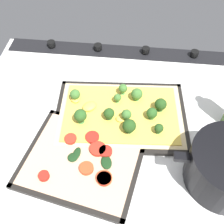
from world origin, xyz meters
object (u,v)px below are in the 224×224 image
Objects in this scene: baking_tray_front at (121,116)px; veggie_pizza_back at (84,159)px; broccoli_pizza at (120,113)px; baking_tray_back at (83,161)px.

veggie_pizza_back is (8.03, 15.63, 0.75)cm from baking_tray_front.
baking_tray_front is 1.07× the size of broccoli_pizza.
broccoli_pizza is 17.75cm from baking_tray_back.
baking_tray_back is (8.37, 15.57, -1.52)cm from broccoli_pizza.
veggie_pizza_back reaches higher than baking_tray_back.
baking_tray_front is 17.78cm from baking_tray_back.
veggie_pizza_back is at bearing -178.20° from baking_tray_back.
baking_tray_front is 1.28× the size of veggie_pizza_back.
veggie_pizza_back is (7.96, 15.56, -0.78)cm from broccoli_pizza.
broccoli_pizza is 17.50cm from veggie_pizza_back.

